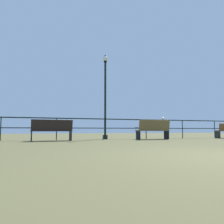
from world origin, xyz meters
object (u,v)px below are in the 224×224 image
(lamppost_center, at_px, (105,92))
(bench_near_right, at_px, (154,129))
(bench_near_left, at_px, (52,129))
(seagull_on_rail, at_px, (163,118))

(lamppost_center, bearing_deg, bench_near_right, -26.01)
(bench_near_left, bearing_deg, seagull_on_rail, 8.63)
(bench_near_right, height_order, seagull_on_rail, seagull_on_rail)
(bench_near_right, xyz_separation_m, seagull_on_rail, (1.20, 0.96, 0.61))
(bench_near_left, distance_m, bench_near_right, 5.06)
(seagull_on_rail, bearing_deg, lamppost_center, 177.53)
(bench_near_left, height_order, seagull_on_rail, seagull_on_rail)
(bench_near_left, height_order, lamppost_center, lamppost_center)
(seagull_on_rail, bearing_deg, bench_near_right, -141.46)
(bench_near_left, relative_size, bench_near_right, 0.99)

